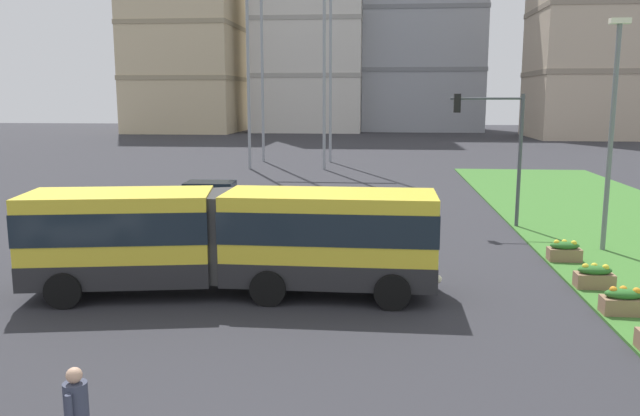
{
  "coord_description": "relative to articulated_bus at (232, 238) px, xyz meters",
  "views": [
    {
      "loc": [
        2.27,
        -6.37,
        5.68
      ],
      "look_at": [
        0.32,
        13.6,
        2.2
      ],
      "focal_mm": 35.93,
      "sensor_mm": 36.0,
      "label": 1
    }
  ],
  "objects": [
    {
      "name": "apartment_tower_centre",
      "position": [
        10.76,
        96.3,
        17.88
      ],
      "size": [
        20.13,
        16.8,
        39.02
      ],
      "color": "#9EA3AD",
      "rests_on": "ground"
    },
    {
      "name": "flower_planter_4",
      "position": [
        10.63,
        1.34,
        -1.23
      ],
      "size": [
        1.1,
        0.56,
        0.74
      ],
      "color": "#937051",
      "rests_on": "grass_median"
    },
    {
      "name": "articulated_bus",
      "position": [
        0.0,
        0.0,
        0.0
      ],
      "size": [
        12.0,
        3.66,
        3.0
      ],
      "color": "yellow",
      "rests_on": "ground"
    },
    {
      "name": "apartment_tower_west",
      "position": [
        -27.99,
        86.68,
        19.11
      ],
      "size": [
        17.33,
        16.37,
        41.48
      ],
      "color": "beige",
      "rests_on": "ground"
    },
    {
      "name": "car_silver_hatch",
      "position": [
        -4.03,
        12.78,
        -0.9
      ],
      "size": [
        4.49,
        2.21,
        1.58
      ],
      "color": "#B7BABF",
      "rests_on": "ground"
    },
    {
      "name": "streetlight_median",
      "position": [
        12.53,
        6.41,
        3.0
      ],
      "size": [
        0.7,
        0.28,
        8.42
      ],
      "color": "slate",
      "rests_on": "ground"
    },
    {
      "name": "traffic_light_far_right",
      "position": [
        9.23,
        10.63,
        2.32
      ],
      "size": [
        3.14,
        0.28,
        5.82
      ],
      "color": "#474C51",
      "rests_on": "ground"
    },
    {
      "name": "flower_planter_5",
      "position": [
        10.63,
        4.55,
        -1.23
      ],
      "size": [
        1.1,
        0.56,
        0.74
      ],
      "color": "#937051",
      "rests_on": "grass_median"
    },
    {
      "name": "flower_planter_3",
      "position": [
        10.63,
        -1.01,
        -1.23
      ],
      "size": [
        1.1,
        0.56,
        0.74
      ],
      "color": "#937051",
      "rests_on": "grass_median"
    },
    {
      "name": "pedestrian_crossing",
      "position": [
        -0.21,
        -9.23,
        -0.65
      ],
      "size": [
        0.36,
        0.58,
        1.74
      ],
      "color": "black",
      "rests_on": "ground"
    }
  ]
}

